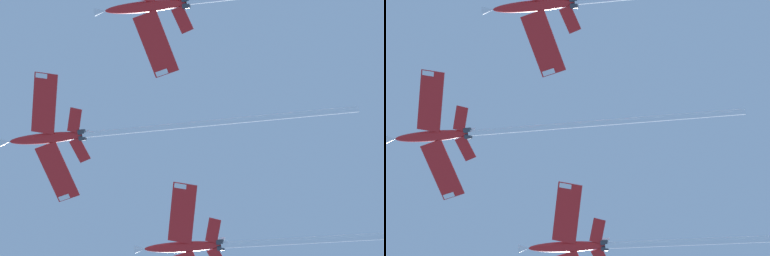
% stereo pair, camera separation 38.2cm
% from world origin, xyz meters
% --- Properties ---
extents(jet_lead, '(20.02, 52.01, 13.51)m').
position_xyz_m(jet_lead, '(17.03, -19.02, 120.39)').
color(jet_lead, red).
extents(jet_left_wing, '(19.94, 53.20, 13.72)m').
position_xyz_m(jet_left_wing, '(2.17, -37.28, 116.22)').
color(jet_left_wing, red).
extents(jet_right_wing, '(20.02, 49.32, 13.04)m').
position_xyz_m(jet_right_wing, '(37.75, -35.10, 116.26)').
color(jet_right_wing, red).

